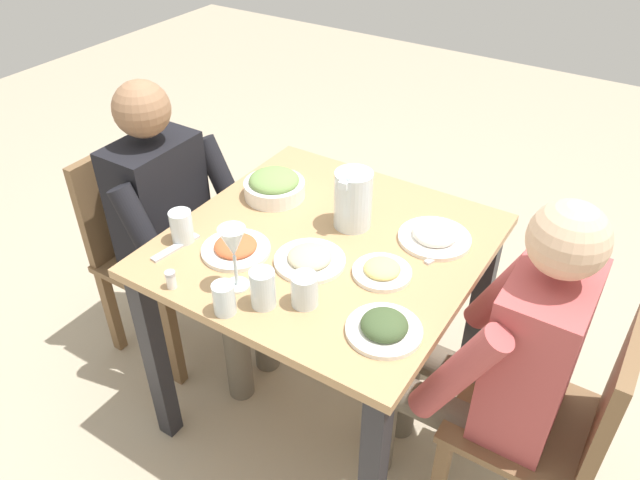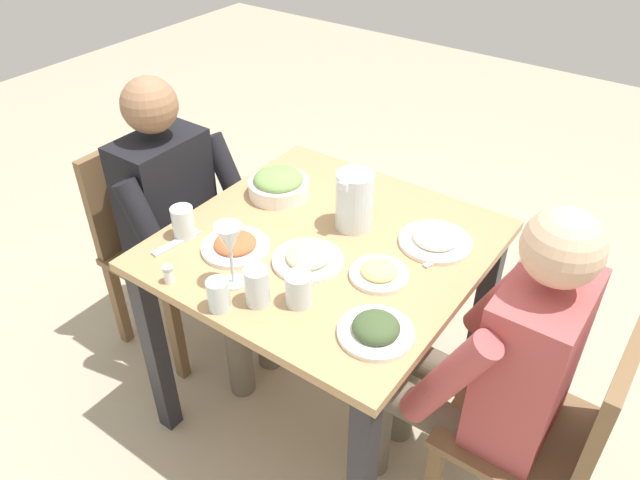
{
  "view_description": "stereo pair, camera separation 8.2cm",
  "coord_description": "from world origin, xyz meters",
  "views": [
    {
      "loc": [
        -1.29,
        -0.8,
        1.87
      ],
      "look_at": [
        -0.01,
        0.02,
        0.76
      ],
      "focal_mm": 34.12,
      "sensor_mm": 36.0,
      "label": 1
    },
    {
      "loc": [
        -1.24,
        -0.87,
        1.87
      ],
      "look_at": [
        -0.01,
        0.02,
        0.76
      ],
      "focal_mm": 34.12,
      "sensor_mm": 36.0,
      "label": 2
    }
  ],
  "objects": [
    {
      "name": "water_glass_far_right",
      "position": [
        -0.23,
        0.37,
        0.81
      ],
      "size": [
        0.07,
        0.07,
        0.1
      ],
      "primitive_type": "cylinder",
      "color": "silver",
      "rests_on": "dining_table"
    },
    {
      "name": "chair_near",
      "position": [
        -0.04,
        -0.79,
        0.48
      ],
      "size": [
        0.4,
        0.4,
        0.85
      ],
      "color": "brown",
      "rests_on": "ground_plane"
    },
    {
      "name": "plate_yoghurt",
      "position": [
        0.18,
        -0.28,
        0.78
      ],
      "size": [
        0.23,
        0.23,
        0.06
      ],
      "color": "white",
      "rests_on": "dining_table"
    },
    {
      "name": "water_glass_center",
      "position": [
        -0.27,
        -0.1,
        0.81
      ],
      "size": [
        0.07,
        0.07,
        0.09
      ],
      "primitive_type": "cylinder",
      "color": "silver",
      "rests_on": "dining_table"
    },
    {
      "name": "salt_shaker",
      "position": [
        -0.42,
        0.25,
        0.79
      ],
      "size": [
        0.03,
        0.03,
        0.05
      ],
      "color": "white",
      "rests_on": "dining_table"
    },
    {
      "name": "plate_beans",
      "position": [
        -0.12,
        -0.02,
        0.77
      ],
      "size": [
        0.21,
        0.21,
        0.04
      ],
      "color": "white",
      "rests_on": "dining_table"
    },
    {
      "name": "plate_rice_curry",
      "position": [
        -0.19,
        0.2,
        0.77
      ],
      "size": [
        0.21,
        0.21,
        0.04
      ],
      "color": "white",
      "rests_on": "dining_table"
    },
    {
      "name": "wine_glass",
      "position": [
        -0.31,
        0.1,
        0.9
      ],
      "size": [
        0.08,
        0.08,
        0.2
      ],
      "color": "silver",
      "rests_on": "dining_table"
    },
    {
      "name": "dining_table",
      "position": [
        0.0,
        0.0,
        0.63
      ],
      "size": [
        0.92,
        0.92,
        0.76
      ],
      "color": "tan",
      "rests_on": "ground_plane"
    },
    {
      "name": "water_glass_near_right",
      "position": [
        -0.34,
        -0.01,
        0.82
      ],
      "size": [
        0.07,
        0.07,
        0.11
      ],
      "primitive_type": "cylinder",
      "color": "silver",
      "rests_on": "dining_table"
    },
    {
      "name": "fork_near",
      "position": [
        -0.28,
        0.36,
        0.76
      ],
      "size": [
        0.17,
        0.05,
        0.01
      ],
      "primitive_type": "cube",
      "rotation": [
        0.0,
        0.0,
        -0.14
      ],
      "color": "silver",
      "rests_on": "dining_table"
    },
    {
      "name": "water_pitcher",
      "position": [
        0.12,
        -0.02,
        0.86
      ],
      "size": [
        0.16,
        0.12,
        0.19
      ],
      "color": "silver",
      "rests_on": "dining_table"
    },
    {
      "name": "diner_near",
      "position": [
        -0.04,
        -0.59,
        0.62
      ],
      "size": [
        0.48,
        0.53,
        1.15
      ],
      "color": "#B24C4C",
      "rests_on": "ground_plane"
    },
    {
      "name": "chair_far",
      "position": [
        -0.05,
        0.79,
        0.48
      ],
      "size": [
        0.4,
        0.4,
        0.85
      ],
      "color": "brown",
      "rests_on": "ground_plane"
    },
    {
      "name": "ground_plane",
      "position": [
        0.0,
        0.0,
        0.0
      ],
      "size": [
        8.0,
        8.0,
        0.0
      ],
      "primitive_type": "plane",
      "color": "tan"
    },
    {
      "name": "water_glass_far_left",
      "position": [
        -0.41,
        0.06,
        0.81
      ],
      "size": [
        0.06,
        0.06,
        0.09
      ],
      "primitive_type": "cylinder",
      "color": "silver",
      "rests_on": "dining_table"
    },
    {
      "name": "salad_bowl",
      "position": [
        0.13,
        0.29,
        0.8
      ],
      "size": [
        0.21,
        0.21,
        0.09
      ],
      "color": "white",
      "rests_on": "dining_table"
    },
    {
      "name": "diner_far",
      "position": [
        -0.05,
        0.59,
        0.62
      ],
      "size": [
        0.48,
        0.53,
        1.15
      ],
      "color": "black",
      "rests_on": "ground_plane"
    },
    {
      "name": "knife_near",
      "position": [
        0.15,
        -0.34,
        0.76
      ],
      "size": [
        0.18,
        0.08,
        0.01
      ],
      "primitive_type": "cube",
      "rotation": [
        0.0,
        0.0,
        -0.34
      ],
      "color": "silver",
      "rests_on": "dining_table"
    },
    {
      "name": "plate_fries",
      "position": [
        -0.05,
        -0.22,
        0.77
      ],
      "size": [
        0.17,
        0.17,
        0.04
      ],
      "color": "white",
      "rests_on": "dining_table"
    },
    {
      "name": "plate_dolmas",
      "position": [
        -0.26,
        -0.34,
        0.78
      ],
      "size": [
        0.2,
        0.2,
        0.05
      ],
      "color": "white",
      "rests_on": "dining_table"
    }
  ]
}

